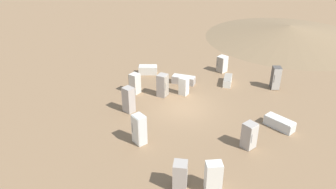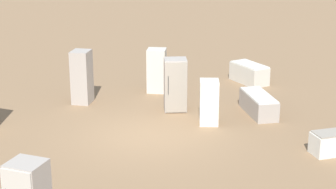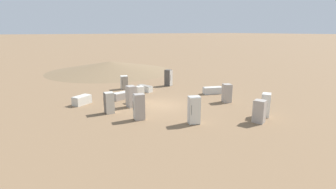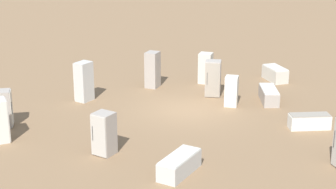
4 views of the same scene
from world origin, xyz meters
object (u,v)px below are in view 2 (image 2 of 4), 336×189
(discarded_fridge_2, at_px, (209,102))
(discarded_fridge_5, at_px, (259,104))
(discarded_fridge_9, at_px, (157,70))
(discarded_fridge_11, at_px, (82,77))
(discarded_fridge_8, at_px, (249,73))
(discarded_fridge_3, at_px, (175,85))

(discarded_fridge_2, bearing_deg, discarded_fridge_5, 29.99)
(discarded_fridge_9, height_order, discarded_fridge_11, discarded_fridge_11)
(discarded_fridge_2, xyz_separation_m, discarded_fridge_11, (-4.24, 2.14, 0.22))
(discarded_fridge_2, height_order, discarded_fridge_8, discarded_fridge_2)
(discarded_fridge_2, relative_size, discarded_fridge_9, 0.88)
(discarded_fridge_3, xyz_separation_m, discarded_fridge_9, (-0.64, 2.13, -0.08))
(discarded_fridge_2, distance_m, discarded_fridge_9, 3.81)
(discarded_fridge_5, xyz_separation_m, discarded_fridge_9, (-3.38, 2.52, 0.48))
(discarded_fridge_3, height_order, discarded_fridge_9, discarded_fridge_3)
(discarded_fridge_5, distance_m, discarded_fridge_8, 3.67)
(discarded_fridge_9, bearing_deg, discarded_fridge_3, -66.33)
(discarded_fridge_2, relative_size, discarded_fridge_3, 0.80)
(discarded_fridge_8, bearing_deg, discarded_fridge_2, -142.36)
(discarded_fridge_9, bearing_deg, discarded_fridge_2, -57.11)
(discarded_fridge_5, height_order, discarded_fridge_8, discarded_fridge_8)
(discarded_fridge_8, xyz_separation_m, discarded_fridge_9, (-3.61, -1.15, 0.44))
(discarded_fridge_2, distance_m, discarded_fridge_5, 1.98)
(discarded_fridge_11, bearing_deg, discarded_fridge_2, -15.12)
(discarded_fridge_5, relative_size, discarded_fridge_9, 1.23)
(discarded_fridge_5, bearing_deg, discarded_fridge_9, 132.46)
(discarded_fridge_3, relative_size, discarded_fridge_11, 0.95)
(discarded_fridge_9, xyz_separation_m, discarded_fridge_11, (-2.58, -1.28, 0.12))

